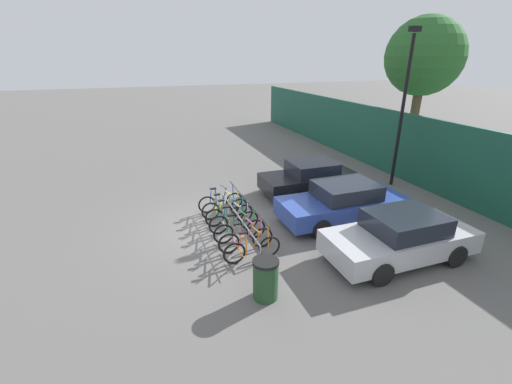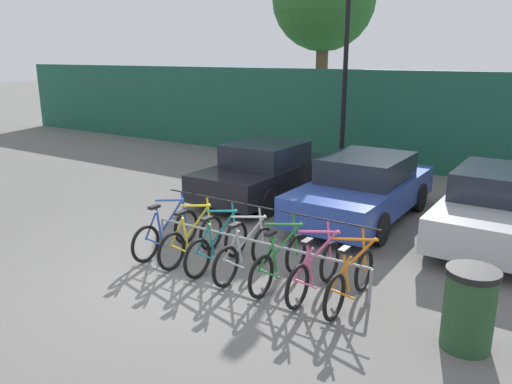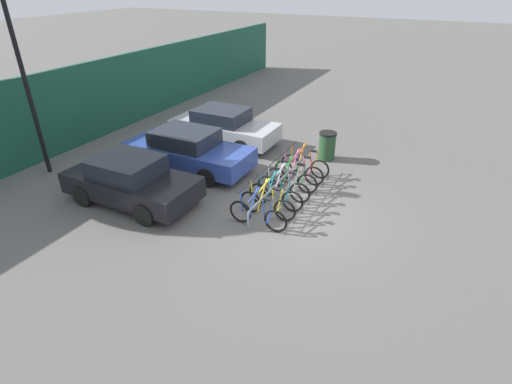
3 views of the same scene
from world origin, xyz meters
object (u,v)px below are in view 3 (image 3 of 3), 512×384
(bicycle_green, at_px, (292,179))
(car_black, at_px, (131,181))
(bicycle_teal, at_px, (276,196))
(car_blue, at_px, (188,150))
(car_silver, at_px, (224,126))
(lamp_post, at_px, (21,64))
(bicycle_yellow, at_px, (267,205))
(bicycle_pink, at_px, (299,171))
(bicycle_blue, at_px, (258,215))
(bicycle_orange, at_px, (305,165))
(bike_rack, at_px, (280,183))
(bicycle_silver, at_px, (283,188))
(trash_bin, at_px, (327,146))

(bicycle_green, distance_m, car_black, 4.85)
(bicycle_teal, distance_m, car_blue, 3.96)
(bicycle_green, relative_size, car_blue, 0.39)
(car_silver, height_order, lamp_post, lamp_post)
(bicycle_yellow, xyz_separation_m, bicycle_green, (1.77, 0.00, 0.00))
(bicycle_pink, height_order, car_black, car_black)
(car_blue, bearing_deg, bicycle_blue, -120.37)
(bicycle_orange, bearing_deg, bicycle_pink, 179.59)
(bicycle_blue, bearing_deg, bicycle_teal, -2.69)
(bike_rack, relative_size, bicycle_teal, 2.39)
(car_blue, relative_size, lamp_post, 0.68)
(bicycle_yellow, xyz_separation_m, bicycle_silver, (1.12, 0.00, 0.00))
(bicycle_yellow, xyz_separation_m, bicycle_pink, (2.38, 0.00, 0.00))
(bicycle_pink, xyz_separation_m, lamp_post, (-3.15, 7.97, 3.23))
(bicycle_yellow, xyz_separation_m, trash_bin, (4.58, -0.23, 0.14))
(bicycle_green, relative_size, car_silver, 0.40)
(bicycle_yellow, height_order, bicycle_green, same)
(bike_rack, xyz_separation_m, bicycle_blue, (-1.77, -0.15, -0.11))
(bicycle_orange, bearing_deg, bicycle_blue, 179.59)
(bicycle_teal, distance_m, bicycle_green, 1.21)
(car_black, height_order, lamp_post, lamp_post)
(bicycle_pink, bearing_deg, lamp_post, 115.14)
(bicycle_green, distance_m, car_blue, 3.81)
(bike_rack, bearing_deg, bicycle_yellow, -172.77)
(car_blue, xyz_separation_m, lamp_post, (-2.39, 4.18, 2.91))
(bicycle_silver, xyz_separation_m, car_blue, (0.50, 3.80, 0.31))
(bicycle_teal, bearing_deg, bicycle_green, -0.21)
(bike_rack, distance_m, car_black, 4.39)
(bicycle_green, bearing_deg, bicycle_silver, -178.20)
(bike_rack, distance_m, bicycle_orange, 1.78)
(bicycle_pink, bearing_deg, car_black, 134.59)
(car_blue, bearing_deg, bicycle_green, -87.73)
(bike_rack, distance_m, bicycle_teal, 0.64)
(bicycle_pink, height_order, car_blue, car_blue)
(bicycle_yellow, distance_m, bicycle_green, 1.77)
(bicycle_orange, distance_m, car_blue, 4.03)
(bicycle_pink, distance_m, trash_bin, 2.21)
(bicycle_orange, height_order, lamp_post, lamp_post)
(car_blue, relative_size, car_silver, 1.04)
(bicycle_green, relative_size, trash_bin, 1.66)
(bike_rack, distance_m, car_blue, 3.68)
(bike_rack, bearing_deg, car_black, 120.29)
(lamp_post, bearing_deg, bicycle_silver, -76.67)
(bicycle_green, distance_m, bicycle_pink, 0.61)
(bicycle_silver, height_order, trash_bin, bicycle_silver)
(bicycle_yellow, bearing_deg, car_blue, 67.08)
(bicycle_teal, bearing_deg, car_black, 111.91)
(bicycle_yellow, bearing_deg, bicycle_blue, -179.78)
(car_silver, distance_m, trash_bin, 4.20)
(car_blue, bearing_deg, car_silver, 3.38)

